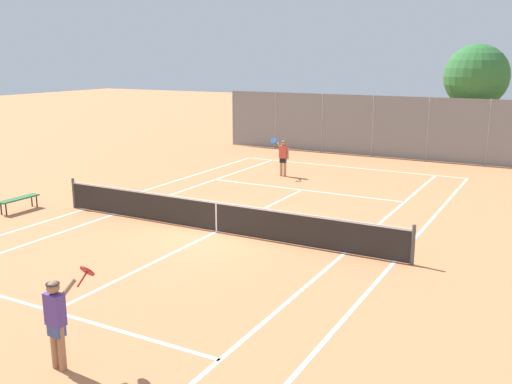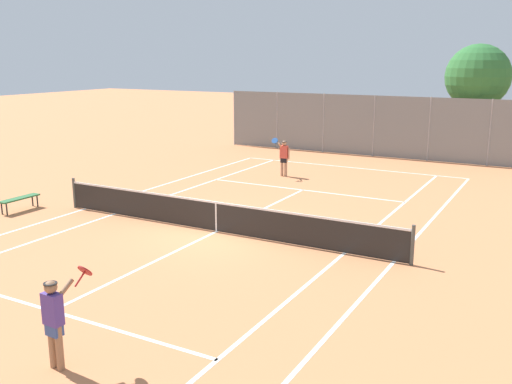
# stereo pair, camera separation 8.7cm
# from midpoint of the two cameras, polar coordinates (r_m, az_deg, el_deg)

# --- Properties ---
(ground_plane) EXTENTS (120.00, 120.00, 0.00)m
(ground_plane) POSITION_cam_midpoint_polar(r_m,az_deg,el_deg) (17.53, -4.11, -3.98)
(ground_plane) COLOR #CC7A4C
(court_line_markings) EXTENTS (11.10, 23.90, 0.01)m
(court_line_markings) POSITION_cam_midpoint_polar(r_m,az_deg,el_deg) (17.53, -4.11, -3.97)
(court_line_markings) COLOR silver
(court_line_markings) RESTS_ON ground
(tennis_net) EXTENTS (12.00, 0.10, 1.07)m
(tennis_net) POSITION_cam_midpoint_polar(r_m,az_deg,el_deg) (17.38, -4.13, -2.38)
(tennis_net) COLOR #474C47
(tennis_net) RESTS_ON ground
(player_near_side) EXTENTS (0.69, 0.73, 1.77)m
(player_near_side) POSITION_cam_midpoint_polar(r_m,az_deg,el_deg) (10.39, -19.56, -11.84)
(player_near_side) COLOR #936B4C
(player_near_side) RESTS_ON ground
(player_far_left) EXTENTS (0.60, 0.79, 1.77)m
(player_far_left) POSITION_cam_midpoint_polar(r_m,az_deg,el_deg) (25.43, 2.62, 3.64)
(player_far_left) COLOR tan
(player_far_left) RESTS_ON ground
(loose_tennis_ball_0) EXTENTS (0.07, 0.07, 0.07)m
(loose_tennis_ball_0) POSITION_cam_midpoint_polar(r_m,az_deg,el_deg) (20.76, -9.15, -1.26)
(loose_tennis_ball_0) COLOR #D1DB33
(loose_tennis_ball_0) RESTS_ON ground
(courtside_bench) EXTENTS (0.36, 1.50, 0.47)m
(courtside_bench) POSITION_cam_midpoint_polar(r_m,az_deg,el_deg) (21.37, -22.74, -0.69)
(courtside_bench) COLOR #2D6638
(courtside_bench) RESTS_ON ground
(back_fence) EXTENTS (17.40, 0.08, 3.26)m
(back_fence) POSITION_cam_midpoint_polar(r_m,az_deg,el_deg) (31.16, 11.50, 6.49)
(back_fence) COLOR gray
(back_fence) RESTS_ON ground
(tree_behind_left) EXTENTS (3.27, 3.27, 5.88)m
(tree_behind_left) POSITION_cam_midpoint_polar(r_m,az_deg,el_deg) (31.78, 20.96, 10.61)
(tree_behind_left) COLOR brown
(tree_behind_left) RESTS_ON ground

